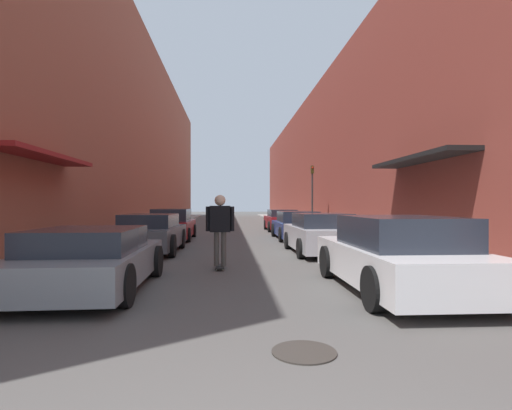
% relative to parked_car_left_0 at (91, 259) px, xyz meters
% --- Properties ---
extents(ground, '(122.80, 122.80, 0.00)m').
position_rel_parked_car_left_0_xyz_m(ground, '(2.77, 16.22, -0.58)').
color(ground, '#4C4947').
extents(curb_strip_left, '(1.80, 55.82, 0.12)m').
position_rel_parked_car_left_0_xyz_m(curb_strip_left, '(-1.99, 21.80, -0.52)').
color(curb_strip_left, gray).
rests_on(curb_strip_left, ground).
extents(curb_strip_right, '(1.80, 55.82, 0.12)m').
position_rel_parked_car_left_0_xyz_m(curb_strip_right, '(7.53, 21.80, -0.52)').
color(curb_strip_right, gray).
rests_on(curb_strip_right, ground).
extents(building_row_left, '(4.90, 55.82, 13.19)m').
position_rel_parked_car_left_0_xyz_m(building_row_left, '(-4.89, 21.80, 6.02)').
color(building_row_left, brown).
rests_on(building_row_left, ground).
extents(building_row_right, '(4.90, 55.82, 9.67)m').
position_rel_parked_car_left_0_xyz_m(building_row_right, '(10.43, 21.80, 4.26)').
color(building_row_right, brown).
rests_on(building_row_right, ground).
extents(parked_car_left_0, '(2.09, 4.31, 1.16)m').
position_rel_parked_car_left_0_xyz_m(parked_car_left_0, '(0.00, 0.00, 0.00)').
color(parked_car_left_0, gray).
rests_on(parked_car_left_0, ground).
extents(parked_car_left_1, '(1.92, 4.08, 1.28)m').
position_rel_parked_car_left_0_xyz_m(parked_car_left_1, '(-0.02, 5.75, 0.05)').
color(parked_car_left_1, '#515459').
rests_on(parked_car_left_1, ground).
extents(parked_car_left_2, '(1.86, 4.41, 1.39)m').
position_rel_parked_car_left_0_xyz_m(parked_car_left_2, '(0.00, 10.61, 0.08)').
color(parked_car_left_2, maroon).
rests_on(parked_car_left_2, ground).
extents(parked_car_right_0, '(2.06, 4.54, 1.38)m').
position_rel_parked_car_left_0_xyz_m(parked_car_right_0, '(5.62, -0.44, 0.09)').
color(parked_car_right_0, silver).
rests_on(parked_car_right_0, ground).
extents(parked_car_right_1, '(1.92, 4.18, 1.30)m').
position_rel_parked_car_left_0_xyz_m(parked_car_right_1, '(5.51, 5.22, 0.05)').
color(parked_car_right_1, '#B7B7BC').
rests_on(parked_car_right_1, ground).
extents(parked_car_right_2, '(1.96, 4.71, 1.28)m').
position_rel_parked_car_left_0_xyz_m(parked_car_right_2, '(5.63, 10.45, 0.04)').
color(parked_car_right_2, navy).
rests_on(parked_car_right_2, ground).
extents(parked_car_right_3, '(1.88, 3.94, 1.27)m').
position_rel_parked_car_left_0_xyz_m(parked_car_right_3, '(5.70, 16.19, 0.04)').
color(parked_car_right_3, maroon).
rests_on(parked_car_right_3, ground).
extents(skateboarder, '(0.70, 0.78, 1.83)m').
position_rel_parked_car_left_0_xyz_m(skateboarder, '(2.33, 2.30, 0.55)').
color(skateboarder, black).
rests_on(skateboarder, ground).
extents(manhole_cover, '(0.70, 0.70, 0.02)m').
position_rel_parked_car_left_0_xyz_m(manhole_cover, '(3.35, -3.31, -0.57)').
color(manhole_cover, '#332D28').
rests_on(manhole_cover, ground).
extents(traffic_light, '(0.16, 0.22, 3.68)m').
position_rel_parked_car_left_0_xyz_m(traffic_light, '(7.31, 14.99, 1.80)').
color(traffic_light, '#2D2D2D').
rests_on(traffic_light, curb_strip_right).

